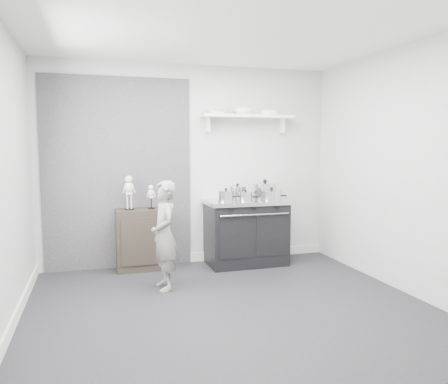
{
  "coord_description": "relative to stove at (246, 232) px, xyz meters",
  "views": [
    {
      "loc": [
        -1.26,
        -4.06,
        1.61
      ],
      "look_at": [
        0.24,
        0.95,
        1.06
      ],
      "focal_mm": 35.0,
      "sensor_mm": 36.0,
      "label": 1
    }
  ],
  "objects": [
    {
      "name": "pot_front_left",
      "position": [
        -0.32,
        -0.12,
        0.51
      ],
      "size": [
        0.29,
        0.21,
        0.18
      ],
      "color": "silver",
      "rests_on": "stove"
    },
    {
      "name": "pot_back_right",
      "position": [
        0.31,
        0.09,
        0.55
      ],
      "size": [
        0.41,
        0.32,
        0.26
      ],
      "color": "silver",
      "rests_on": "stove"
    },
    {
      "name": "skeleton_torso",
      "position": [
        -1.26,
        0.13,
        0.53
      ],
      "size": [
        0.1,
        0.06,
        0.36
      ],
      "primitive_type": null,
      "color": "beige",
      "rests_on": "side_cabinet"
    },
    {
      "name": "skeleton_full",
      "position": [
        -1.54,
        0.13,
        0.6
      ],
      "size": [
        0.14,
        0.09,
        0.51
      ],
      "primitive_type": null,
      "color": "beige",
      "rests_on": "side_cabinet"
    },
    {
      "name": "wall_shelf",
      "position": [
        0.09,
        0.2,
        1.56
      ],
      "size": [
        1.3,
        0.26,
        0.24
      ],
      "color": "white",
      "rests_on": "room_shell"
    },
    {
      "name": "bowl_small",
      "position": [
        0.02,
        0.19,
        1.63
      ],
      "size": [
        0.26,
        0.26,
        0.08
      ],
      "primitive_type": "imported",
      "color": "white",
      "rests_on": "wall_shelf"
    },
    {
      "name": "side_cabinet",
      "position": [
        -1.41,
        0.13,
        -0.05
      ],
      "size": [
        0.61,
        0.36,
        0.8
      ],
      "primitive_type": "cube",
      "color": "black",
      "rests_on": "ground"
    },
    {
      "name": "stove",
      "position": [
        0.0,
        0.0,
        0.0
      ],
      "size": [
        1.11,
        0.69,
        0.89
      ],
      "color": "black",
      "rests_on": "ground"
    },
    {
      "name": "pot_front_center",
      "position": [
        -0.07,
        -0.18,
        0.5
      ],
      "size": [
        0.26,
        0.17,
        0.15
      ],
      "color": "silver",
      "rests_on": "stove"
    },
    {
      "name": "pot_back_left",
      "position": [
        -0.08,
        0.13,
        0.53
      ],
      "size": [
        0.33,
        0.24,
        0.21
      ],
      "color": "silver",
      "rests_on": "stove"
    },
    {
      "name": "child",
      "position": [
        -1.23,
        -0.74,
        0.17
      ],
      "size": [
        0.34,
        0.47,
        1.23
      ],
      "primitive_type": "imported",
      "rotation": [
        0.0,
        0.0,
        -1.47
      ],
      "color": "slate",
      "rests_on": "ground"
    },
    {
      "name": "room_shell",
      "position": [
        -0.8,
        -1.33,
        1.19
      ],
      "size": [
        4.02,
        3.62,
        2.71
      ],
      "color": "#B6B6B4",
      "rests_on": "ground"
    },
    {
      "name": "plate_stack",
      "position": [
        0.41,
        0.19,
        1.62
      ],
      "size": [
        0.27,
        0.27,
        0.06
      ],
      "primitive_type": "cylinder",
      "color": "silver",
      "rests_on": "wall_shelf"
    },
    {
      "name": "ground",
      "position": [
        -0.71,
        -1.48,
        -0.45
      ],
      "size": [
        4.0,
        4.0,
        0.0
      ],
      "primitive_type": "plane",
      "color": "black",
      "rests_on": "ground"
    },
    {
      "name": "pot_front_right",
      "position": [
        0.28,
        -0.2,
        0.51
      ],
      "size": [
        0.35,
        0.26,
        0.18
      ],
      "color": "silver",
      "rests_on": "stove"
    },
    {
      "name": "bowl_large",
      "position": [
        -0.35,
        0.19,
        1.63
      ],
      "size": [
        0.31,
        0.31,
        0.08
      ],
      "primitive_type": "imported",
      "color": "white",
      "rests_on": "wall_shelf"
    }
  ]
}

